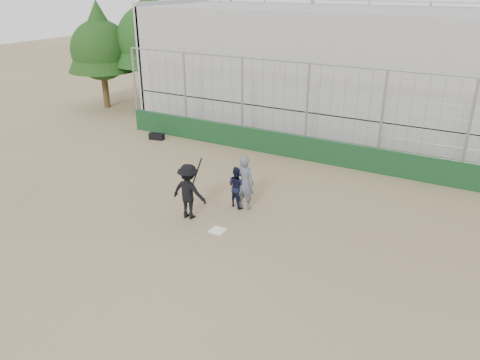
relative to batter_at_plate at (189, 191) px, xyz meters
The scene contains 10 objects.
ground 1.58m from the batter_at_plate, 15.26° to the right, with size 90.00×90.00×0.00m, color brown.
home_plate 1.57m from the batter_at_plate, 15.26° to the right, with size 0.44×0.44×0.02m, color white.
backstop 6.78m from the batter_at_plate, 79.38° to the left, with size 18.10×0.25×4.04m.
bleachers 11.85m from the batter_at_plate, 83.86° to the left, with size 20.25×6.70×6.98m.
tree_left 14.86m from the batter_at_plate, 132.45° to the left, with size 4.48×4.48×7.00m.
tree_right 15.56m from the batter_at_plate, 143.22° to the left, with size 3.84×3.84×6.00m.
batter_at_plate is the anchor object (origin of this frame).
catcher_crouched 1.71m from the batter_at_plate, 56.11° to the left, with size 0.84×0.75×0.99m.
umpire 1.88m from the batter_at_plate, 49.86° to the left, with size 0.67×0.44×1.65m, color #4F5564.
equipment_bag 8.25m from the batter_at_plate, 135.61° to the left, with size 0.75×0.46×0.34m.
Camera 1 is at (6.59, -10.50, 7.01)m, focal length 35.00 mm.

